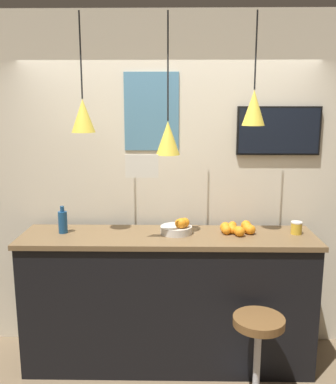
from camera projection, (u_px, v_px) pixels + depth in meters
The scene contains 13 objects.
back_wall at pixel (169, 185), 3.73m from camera, with size 8.00×0.06×2.90m.
service_counter at pixel (168, 300), 3.52m from camera, with size 2.36×0.57×1.12m.
bar_stool at pixel (258, 345), 3.02m from camera, with size 0.38×0.38×0.69m.
fruit_bowl at pixel (178, 228), 3.43m from camera, with size 0.25×0.25×0.14m.
orange_pile at pixel (237, 229), 3.44m from camera, with size 0.28×0.27×0.09m.
juice_bottle at pixel (63, 222), 3.45m from camera, with size 0.07×0.07×0.22m.
spread_jar at pixel (296, 228), 3.43m from camera, with size 0.09×0.09×0.10m.
pendant_lamp_left at pixel (83, 115), 3.20m from camera, with size 0.18×0.18×0.87m.
pendant_lamp_middle at pixel (168, 137), 3.22m from camera, with size 0.18×0.18×1.04m.
pendant_lamp_right at pixel (254, 107), 3.17m from camera, with size 0.17×0.17×0.82m.
mounted_tv at pixel (279, 131), 3.57m from camera, with size 0.70×0.04×0.40m.
hanging_menu_board at pixel (142, 166), 3.09m from camera, with size 0.24×0.01×0.17m.
wall_poster at pixel (151, 112), 3.57m from camera, with size 0.46×0.01×0.65m.
Camera 1 is at (0.05, -2.66, 2.14)m, focal length 40.00 mm.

